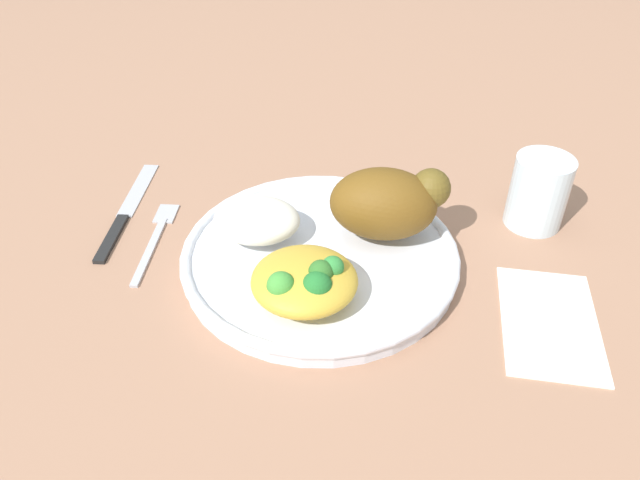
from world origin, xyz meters
The scene contains 9 objects.
ground_plane centered at (0.00, 0.00, 0.00)m, with size 2.00×2.00×0.00m, color #9F7257.
plate centered at (0.00, 0.00, 0.01)m, with size 0.27×0.27×0.02m.
roasted_chicken centered at (0.06, 0.03, 0.06)m, with size 0.12×0.07×0.07m.
rice_pile centered at (-0.07, 0.02, 0.04)m, with size 0.09×0.07×0.04m, color white.
mac_cheese_with_broccoli centered at (-0.01, -0.07, 0.04)m, with size 0.10×0.09×0.04m.
fork centered at (-0.18, 0.02, 0.00)m, with size 0.02×0.14×0.01m.
knife centered at (-0.22, 0.05, 0.00)m, with size 0.02×0.19×0.01m.
water_glass centered at (0.22, 0.10, 0.04)m, with size 0.06×0.06×0.08m, color silver.
napkin centered at (0.21, -0.06, 0.00)m, with size 0.09×0.14×0.00m, color white.
Camera 1 is at (0.05, -0.47, 0.40)m, focal length 34.74 mm.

